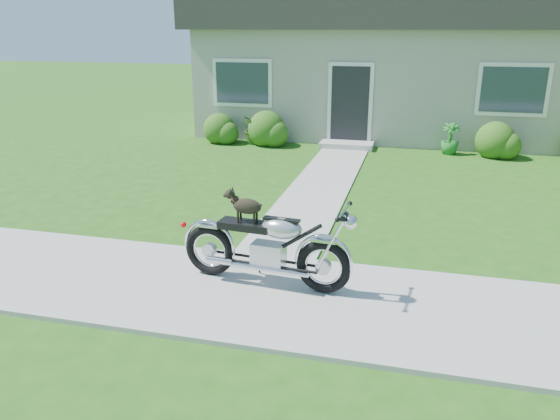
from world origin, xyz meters
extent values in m
plane|color=#235114|center=(0.00, 0.00, 0.00)|extent=(80.00, 80.00, 0.00)
cube|color=#9E9B93|center=(0.00, 0.00, 0.02)|extent=(24.00, 2.20, 0.04)
cube|color=#9E9B93|center=(-1.50, 5.00, 0.01)|extent=(1.20, 8.00, 0.03)
cube|color=#A7A396|center=(0.00, 12.00, 1.50)|extent=(12.00, 6.00, 3.00)
cube|color=#2D2B28|center=(0.00, 12.00, 3.50)|extent=(12.60, 6.60, 1.00)
cube|color=black|center=(-1.50, 8.97, 1.05)|extent=(1.00, 0.06, 2.10)
cube|color=#9E9B93|center=(-1.50, 8.62, 0.08)|extent=(1.40, 0.70, 0.16)
cube|color=#2D3847|center=(-4.50, 8.97, 1.60)|extent=(1.70, 0.05, 1.30)
cube|color=#2D3847|center=(2.50, 8.97, 1.60)|extent=(1.70, 0.05, 1.30)
sphere|color=#2F5A18|center=(-3.68, 8.50, 0.43)|extent=(1.01, 1.01, 1.01)
sphere|color=#2F5A18|center=(2.18, 8.50, 0.40)|extent=(0.95, 0.95, 0.95)
sphere|color=#2F5A18|center=(-5.05, 8.50, 0.37)|extent=(0.88, 0.88, 0.88)
imported|color=#265015|center=(-4.05, 8.55, 0.40)|extent=(0.90, 0.93, 0.80)
imported|color=#1E7024|center=(1.12, 8.55, 0.40)|extent=(0.47, 0.47, 0.79)
torus|color=black|center=(-0.64, 0.17, 0.38)|extent=(0.68, 0.17, 0.67)
torus|color=black|center=(-2.13, 0.31, 0.38)|extent=(0.68, 0.17, 0.67)
cube|color=#B5B6B9|center=(-1.33, 0.23, 0.42)|extent=(0.42, 0.28, 0.30)
ellipsoid|color=#B5B6B9|center=(-1.16, 0.22, 0.79)|extent=(0.53, 0.34, 0.26)
cube|color=black|center=(-1.63, 0.26, 0.78)|extent=(0.67, 0.32, 0.09)
cube|color=silver|center=(-0.64, 0.17, 0.72)|extent=(0.31, 0.17, 0.03)
cube|color=silver|center=(-2.13, 0.31, 0.72)|extent=(0.31, 0.17, 0.03)
cylinder|color=silver|center=(-0.42, 0.14, 1.09)|extent=(0.08, 0.60, 0.03)
sphere|color=silver|center=(-0.34, 0.14, 0.98)|extent=(0.19, 0.19, 0.17)
cylinder|color=silver|center=(-1.34, 0.10, 0.29)|extent=(1.10, 0.16, 0.06)
ellipsoid|color=black|center=(-1.60, 0.26, 1.02)|extent=(0.38, 0.20, 0.19)
sphere|color=black|center=(-1.82, 0.28, 1.15)|extent=(0.13, 0.13, 0.12)
cylinder|color=black|center=(-1.70, 0.31, 0.89)|extent=(0.03, 0.03, 0.15)
cylinder|color=black|center=(-1.71, 0.22, 0.89)|extent=(0.03, 0.03, 0.15)
cylinder|color=black|center=(-1.49, 0.29, 0.89)|extent=(0.03, 0.03, 0.15)
cylinder|color=black|center=(-1.50, 0.20, 0.89)|extent=(0.03, 0.03, 0.15)
torus|color=#D83940|center=(-1.77, 0.27, 1.10)|extent=(0.06, 0.10, 0.10)
camera|label=1|loc=(0.33, -5.69, 3.07)|focal=35.00mm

